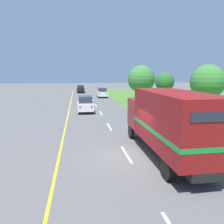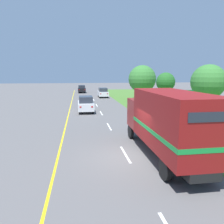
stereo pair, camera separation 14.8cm
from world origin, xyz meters
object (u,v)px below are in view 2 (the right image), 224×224
lead_car_black_ahead (82,89)px  roadside_tree_mid (166,82)px  roadside_tree_near (208,82)px  highway_sign (182,103)px  roadside_tree_far (142,79)px  lead_car_white (86,104)px  lead_car_white_ahead (103,92)px  horse_trailer_truck (166,121)px

lead_car_black_ahead → roadside_tree_mid: roadside_tree_mid is taller
roadside_tree_near → roadside_tree_mid: (-1.17, 9.06, -0.37)m
highway_sign → roadside_tree_far: size_ratio=0.52×
lead_car_white → lead_car_black_ahead: lead_car_white is taller
roadside_tree_far → lead_car_white: bearing=-131.9°
lead_car_white → highway_sign: bearing=-45.1°
roadside_tree_near → lead_car_white_ahead: bearing=115.3°
lead_car_black_ahead → roadside_tree_mid: bearing=-61.0°
lead_car_white_ahead → lead_car_white: bearing=-103.2°
highway_sign → lead_car_white: bearing=134.9°
roadside_tree_mid → roadside_tree_far: 6.17m
horse_trailer_truck → lead_car_white: bearing=104.0°
lead_car_white → highway_sign: 11.46m
lead_car_black_ahead → roadside_tree_far: size_ratio=0.67×
lead_car_white_ahead → roadside_tree_far: roadside_tree_far is taller
roadside_tree_mid → lead_car_white: bearing=-155.6°
roadside_tree_near → roadside_tree_mid: bearing=97.4°
horse_trailer_truck → lead_car_white_ahead: horse_trailer_truck is taller
lead_car_white_ahead → roadside_tree_far: (6.35, -4.94, 2.65)m
lead_car_white → lead_car_white_ahead: (3.80, 16.27, -0.02)m
horse_trailer_truck → roadside_tree_near: 14.92m
lead_car_white → roadside_tree_far: 15.44m
lead_car_white_ahead → roadside_tree_near: (9.41, -19.87, 2.69)m
horse_trailer_truck → lead_car_black_ahead: 42.60m
highway_sign → roadside_tree_mid: bearing=73.6°
horse_trailer_truck → roadside_tree_mid: bearing=68.0°
lead_car_white → lead_car_black_ahead: (-0.09, 27.37, -0.02)m
lead_car_white_ahead → roadside_tree_far: 8.47m
horse_trailer_truck → lead_car_black_ahead: (-3.85, 42.41, -1.07)m
roadside_tree_near → roadside_tree_far: roadside_tree_far is taller
horse_trailer_truck → lead_car_white: (-3.76, 15.03, -1.05)m
horse_trailer_truck → roadside_tree_near: (9.45, 11.43, 1.61)m
lead_car_white_ahead → highway_sign: 24.75m
lead_car_white_ahead → roadside_tree_mid: bearing=-52.7°
lead_car_white → roadside_tree_near: bearing=-15.2°
lead_car_black_ahead → lead_car_white: bearing=-89.8°
highway_sign → roadside_tree_mid: size_ratio=0.66×
lead_car_white → roadside_tree_near: size_ratio=0.75×
lead_car_black_ahead → roadside_tree_near: (13.30, -30.97, 2.69)m
roadside_tree_near → lead_car_white: bearing=164.8°
lead_car_white_ahead → horse_trailer_truck: bearing=-90.1°
lead_car_black_ahead → roadside_tree_mid: 25.15m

